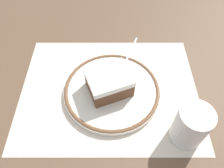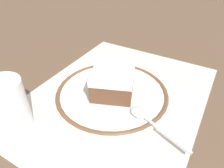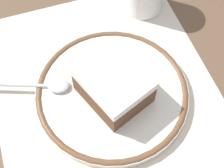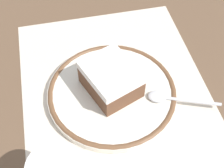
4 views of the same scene
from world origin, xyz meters
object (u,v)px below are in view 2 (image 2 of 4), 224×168
at_px(cup, 8,108).
at_px(plate, 112,94).
at_px(spoon, 146,118).
at_px(cake_slice, 112,81).

bearing_deg(cup, plate, 144.25).
distance_m(plate, spoon, 0.10).
bearing_deg(cake_slice, cup, -35.22).
bearing_deg(cup, spoon, 120.04).
bearing_deg(plate, spoon, 67.19).
relative_size(plate, spoon, 1.86).
xyz_separation_m(cake_slice, cup, (0.15, -0.11, 0.00)).
distance_m(plate, cup, 0.19).
relative_size(spoon, cup, 1.35).
xyz_separation_m(plate, spoon, (0.04, 0.09, 0.01)).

